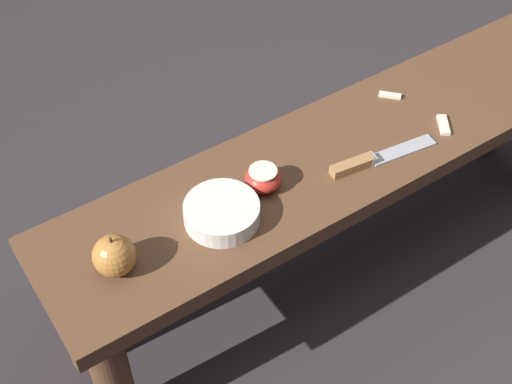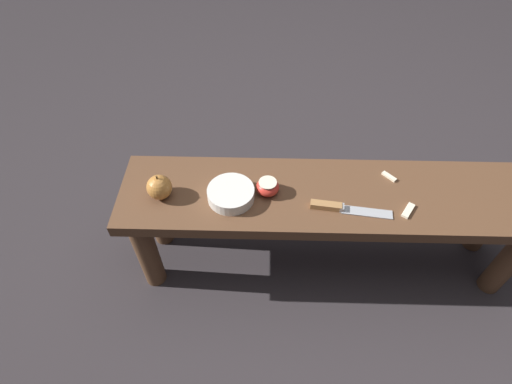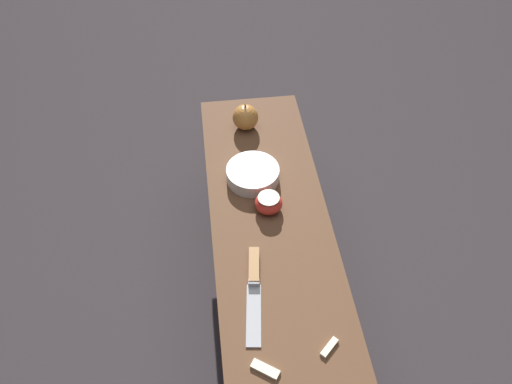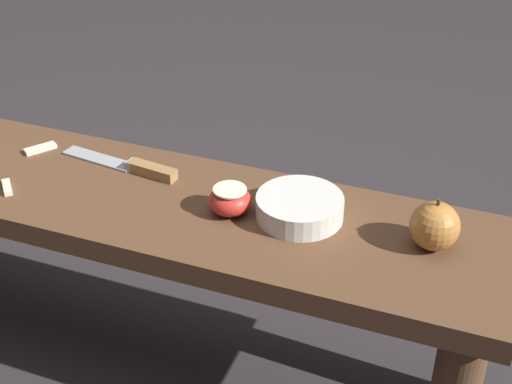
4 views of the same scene
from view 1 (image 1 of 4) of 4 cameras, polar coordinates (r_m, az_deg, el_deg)
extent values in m
plane|color=#2D282B|center=(1.76, 6.00, -5.59)|extent=(8.00, 8.00, 0.00)
cube|color=brown|center=(1.49, 7.08, 3.05)|extent=(1.33, 0.30, 0.04)
cylinder|color=brown|center=(1.41, -11.35, -14.49)|extent=(0.07, 0.07, 0.35)
cylinder|color=brown|center=(1.51, -14.36, -9.29)|extent=(0.07, 0.07, 0.35)
cylinder|color=brown|center=(2.02, 18.50, 7.03)|extent=(0.07, 0.07, 0.35)
cube|color=#9EA0A5|center=(1.49, 11.62, 3.31)|extent=(0.15, 0.05, 0.00)
cube|color=#9EA0A5|center=(1.45, 9.26, 2.63)|extent=(0.02, 0.03, 0.02)
cube|color=#9E7042|center=(1.42, 7.70, 2.09)|extent=(0.10, 0.04, 0.02)
sphere|color=#B27233|center=(1.25, -11.28, -5.02)|extent=(0.08, 0.08, 0.08)
cylinder|color=#4C3319|center=(1.22, -11.55, -3.83)|extent=(0.01, 0.01, 0.01)
ellipsoid|color=red|center=(1.37, 0.47, 1.17)|extent=(0.07, 0.07, 0.05)
cylinder|color=beige|center=(1.36, 0.47, 1.80)|extent=(0.06, 0.06, 0.00)
cube|color=beige|center=(1.61, 10.66, 7.61)|extent=(0.04, 0.05, 0.01)
cube|color=beige|center=(1.56, 14.77, 5.22)|extent=(0.05, 0.06, 0.01)
cylinder|color=silver|center=(1.32, -2.76, -1.66)|extent=(0.14, 0.14, 0.04)
camera|label=2|loc=(0.53, 61.83, 15.71)|focal=28.00mm
camera|label=3|loc=(1.50, 40.31, 38.30)|focal=35.00mm
camera|label=4|loc=(1.72, -32.33, 29.24)|focal=50.00mm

